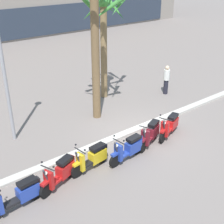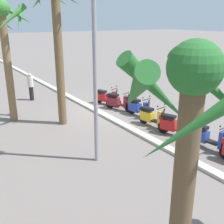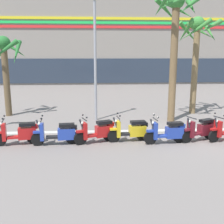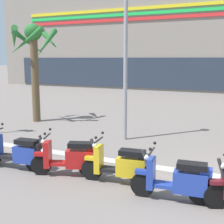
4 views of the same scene
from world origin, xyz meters
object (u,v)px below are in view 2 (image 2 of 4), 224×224
(scooter_red_mid_centre, at_px, (174,125))
(palm_tree_by_mall_entrance, at_px, (190,122))
(scooter_blue_gap_after_mid, at_px, (206,137))
(pedestrian_strolling_near_curb, at_px, (31,86))
(palm_tree_far_corner, at_px, (57,18))
(street_lamp, at_px, (95,45))
(scooter_yellow_second_in_line, at_px, (151,117))
(scooter_red_mid_rear, at_px, (106,97))
(palm_tree_mid_walkway, at_px, (4,33))
(scooter_blue_tail_end, at_px, (138,108))
(scooter_maroon_mid_front, at_px, (117,102))

(scooter_red_mid_centre, bearing_deg, palm_tree_by_mall_entrance, 134.79)
(scooter_blue_gap_after_mid, distance_m, pedestrian_strolling_near_curb, 10.88)
(palm_tree_far_corner, relative_size, street_lamp, 1.00)
(scooter_yellow_second_in_line, xyz_separation_m, pedestrian_strolling_near_curb, (7.38, 3.28, 0.43))
(scooter_red_mid_rear, bearing_deg, palm_tree_far_corner, 114.03)
(scooter_blue_gap_after_mid, bearing_deg, palm_tree_mid_walkway, 36.39)
(scooter_red_mid_rear, xyz_separation_m, palm_tree_mid_walkway, (0.32, 5.17, 3.73))
(palm_tree_mid_walkway, bearing_deg, scooter_yellow_second_in_line, -130.69)
(scooter_blue_tail_end, distance_m, pedestrian_strolling_near_curb, 6.99)
(scooter_red_mid_rear, relative_size, street_lamp, 0.27)
(palm_tree_far_corner, height_order, street_lamp, palm_tree_far_corner)
(scooter_yellow_second_in_line, distance_m, palm_tree_far_corner, 6.04)
(scooter_maroon_mid_front, distance_m, scooter_red_mid_rear, 1.18)
(scooter_red_mid_centre, xyz_separation_m, scooter_maroon_mid_front, (4.26, 0.03, -0.00))
(scooter_red_mid_centre, xyz_separation_m, street_lamp, (-0.08, 3.86, 3.51))
(scooter_blue_gap_after_mid, xyz_separation_m, scooter_red_mid_centre, (1.54, 0.18, 0.01))
(scooter_red_mid_rear, relative_size, palm_tree_far_corner, 0.27)
(scooter_red_mid_rear, height_order, pedestrian_strolling_near_curb, pedestrian_strolling_near_curb)
(scooter_blue_gap_after_mid, height_order, pedestrian_strolling_near_curb, pedestrian_strolling_near_curb)
(scooter_maroon_mid_front, bearing_deg, street_lamp, 138.57)
(scooter_blue_gap_after_mid, height_order, scooter_maroon_mid_front, scooter_blue_gap_after_mid)
(scooter_yellow_second_in_line, bearing_deg, scooter_red_mid_centre, -176.65)
(pedestrian_strolling_near_curb, bearing_deg, scooter_blue_tail_end, -148.56)
(scooter_blue_gap_after_mid, distance_m, scooter_yellow_second_in_line, 2.91)
(scooter_yellow_second_in_line, xyz_separation_m, palm_tree_far_corner, (2.58, 3.30, 4.35))
(scooter_blue_gap_after_mid, relative_size, scooter_red_mid_centre, 1.12)
(scooter_red_mid_rear, height_order, palm_tree_far_corner, palm_tree_far_corner)
(scooter_yellow_second_in_line, xyz_separation_m, palm_tree_mid_walkway, (4.40, 5.12, 3.72))
(palm_tree_by_mall_entrance, height_order, palm_tree_far_corner, palm_tree_far_corner)
(scooter_blue_tail_end, bearing_deg, pedestrian_strolling_near_curb, 31.44)
(scooter_blue_tail_end, height_order, pedestrian_strolling_near_curb, pedestrian_strolling_near_curb)
(scooter_blue_tail_end, bearing_deg, palm_tree_mid_walkway, 61.56)
(palm_tree_far_corner, height_order, pedestrian_strolling_near_curb, palm_tree_far_corner)
(palm_tree_by_mall_entrance, bearing_deg, pedestrian_strolling_near_curb, -7.45)
(scooter_blue_gap_after_mid, relative_size, palm_tree_far_corner, 0.29)
(palm_tree_by_mall_entrance, bearing_deg, scooter_red_mid_centre, -45.21)
(palm_tree_mid_walkway, height_order, palm_tree_by_mall_entrance, palm_tree_mid_walkway)
(scooter_maroon_mid_front, xyz_separation_m, scooter_red_mid_rear, (1.18, 0.00, -0.02))
(scooter_yellow_second_in_line, xyz_separation_m, street_lamp, (-1.45, 3.78, 3.52))
(scooter_blue_gap_after_mid, distance_m, scooter_red_mid_centre, 1.55)
(scooter_blue_tail_end, height_order, palm_tree_mid_walkway, palm_tree_mid_walkway)
(palm_tree_by_mall_entrance, relative_size, street_lamp, 0.69)
(palm_tree_by_mall_entrance, xyz_separation_m, palm_tree_far_corner, (9.08, -1.80, 1.49))
(scooter_red_mid_centre, bearing_deg, scooter_red_mid_rear, 0.29)
(scooter_maroon_mid_front, bearing_deg, scooter_blue_tail_end, -168.16)
(scooter_red_mid_centre, xyz_separation_m, scooter_yellow_second_in_line, (1.36, 0.08, -0.01))
(palm_tree_mid_walkway, distance_m, palm_tree_by_mall_entrance, 10.93)
(scooter_blue_gap_after_mid, relative_size, pedestrian_strolling_near_curb, 1.11)
(palm_tree_far_corner, bearing_deg, pedestrian_strolling_near_curb, -0.25)
(scooter_red_mid_centre, bearing_deg, scooter_yellow_second_in_line, 3.35)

